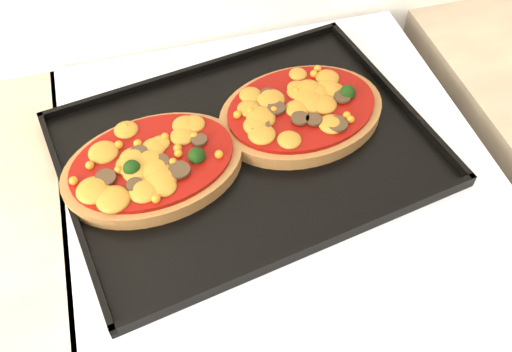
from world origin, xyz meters
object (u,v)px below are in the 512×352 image
object	(u,v)px
stove	(273,311)
baking_tray	(246,148)
pizza_right	(301,111)
pizza_left	(153,164)

from	to	relation	value
stove	baking_tray	xyz separation A→B (m)	(-0.04, 0.04, 0.47)
pizza_right	stove	bearing A→B (deg)	-126.89
stove	pizza_right	world-z (taller)	pizza_right
baking_tray	pizza_right	distance (m)	0.10
stove	baking_tray	size ratio (longest dim) A/B	1.83
stove	pizza_left	world-z (taller)	pizza_left
pizza_left	baking_tray	bearing A→B (deg)	3.38
pizza_left	pizza_right	xyz separation A→B (m)	(0.22, 0.04, -0.00)
stove	pizza_right	size ratio (longest dim) A/B	3.74
baking_tray	pizza_left	world-z (taller)	pizza_left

